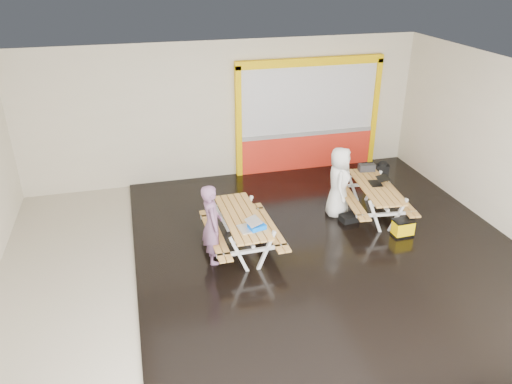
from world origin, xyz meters
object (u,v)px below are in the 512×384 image
object	(u,v)px
person_left	(212,224)
laptop_left	(249,226)
toolbox	(367,167)
fluke_bag	(403,228)
laptop_right	(378,181)
dark_case	(349,218)
blue_pouch	(257,227)
picnic_table_left	(242,224)
picnic_table_right	(375,193)
backpack	(382,172)
person_right	(339,183)

from	to	relation	value
person_left	laptop_left	distance (m)	0.68
toolbox	fluke_bag	size ratio (longest dim) A/B	0.90
laptop_right	dark_case	world-z (taller)	laptop_right
person_left	blue_pouch	xyz separation A→B (m)	(0.78, -0.31, 0.01)
picnic_table_left	laptop_right	distance (m)	3.32
picnic_table_right	laptop_right	xyz separation A→B (m)	(0.09, 0.08, 0.23)
picnic_table_left	picnic_table_right	xyz separation A→B (m)	(3.14, 0.64, -0.01)
person_left	toolbox	world-z (taller)	person_left
laptop_left	backpack	xyz separation A→B (m)	(3.71, 1.93, -0.15)
person_right	backpack	bearing A→B (deg)	-48.26
person_left	dark_case	size ratio (longest dim) A/B	4.17
laptop_left	toolbox	bearing A→B (deg)	30.34
person_left	dark_case	world-z (taller)	person_left
laptop_left	picnic_table_right	bearing A→B (deg)	19.90
person_right	laptop_right	xyz separation A→B (m)	(0.84, -0.19, 0.01)
laptop_right	blue_pouch	bearing A→B (deg)	-157.71
picnic_table_left	person_right	xyz separation A→B (m)	(2.39, 0.91, 0.20)
laptop_right	dark_case	xyz separation A→B (m)	(-0.72, -0.21, -0.70)
fluke_bag	dark_case	bearing A→B (deg)	133.88
person_left	blue_pouch	world-z (taller)	person_left
blue_pouch	fluke_bag	bearing A→B (deg)	3.71
laptop_right	backpack	world-z (taller)	backpack
dark_case	toolbox	bearing A→B (deg)	49.41
person_right	toolbox	size ratio (longest dim) A/B	4.15
picnic_table_right	laptop_left	bearing A→B (deg)	-160.10
person_left	dark_case	bearing A→B (deg)	-75.77
picnic_table_right	person_left	bearing A→B (deg)	-166.91
laptop_right	person_left	bearing A→B (deg)	-166.08
picnic_table_right	laptop_left	xyz separation A→B (m)	(-3.13, -1.13, 0.25)
person_right	toolbox	world-z (taller)	person_right
person_left	toolbox	distance (m)	4.27
dark_case	backpack	bearing A→B (deg)	37.45
picnic_table_right	person_left	distance (m)	3.87
person_left	fluke_bag	world-z (taller)	person_left
laptop_left	dark_case	xyz separation A→B (m)	(2.50, 1.00, -0.72)
person_left	toolbox	bearing A→B (deg)	-66.09
blue_pouch	laptop_left	bearing A→B (deg)	162.04
laptop_right	backpack	distance (m)	0.87
picnic_table_right	fluke_bag	world-z (taller)	picnic_table_right
backpack	toolbox	bearing A→B (deg)	179.71
picnic_table_right	backpack	world-z (taller)	backpack
picnic_table_right	person_right	world-z (taller)	person_right
laptop_right	dark_case	bearing A→B (deg)	-163.66
laptop_right	backpack	xyz separation A→B (m)	(0.49, 0.71, -0.12)
picnic_table_left	backpack	bearing A→B (deg)	21.05
toolbox	person_left	bearing A→B (deg)	-156.96
picnic_table_left	person_right	world-z (taller)	person_right
blue_pouch	person_left	bearing A→B (deg)	158.57
laptop_left	blue_pouch	size ratio (longest dim) A/B	1.51
picnic_table_left	dark_case	world-z (taller)	picnic_table_left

